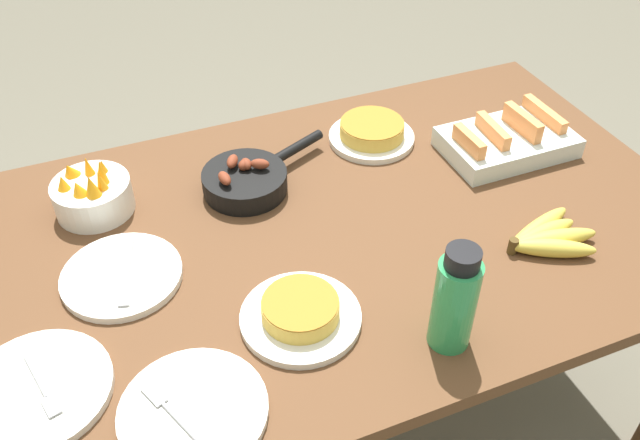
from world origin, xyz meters
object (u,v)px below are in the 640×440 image
object	(u,v)px
empty_plate_far_left	(37,390)
empty_plate_far_right	(122,276)
fruit_bowl_mango	(92,194)
water_bottle	(455,300)
frittata_plate_side	(300,313)
empty_plate_near_front	(193,411)
skillet	(247,179)
melon_tray	(507,140)
banana_bunch	(546,238)
frittata_plate_center	(372,133)

from	to	relation	value
empty_plate_far_left	empty_plate_far_right	bearing A→B (deg)	50.63
fruit_bowl_mango	empty_plate_far_left	bearing A→B (deg)	-109.59
empty_plate_far_right	water_bottle	size ratio (longest dim) A/B	1.09
fruit_bowl_mango	water_bottle	distance (m)	0.82
frittata_plate_side	empty_plate_near_front	world-z (taller)	frittata_plate_side
skillet	water_bottle	bearing A→B (deg)	-94.20
melon_tray	frittata_plate_side	distance (m)	0.75
water_bottle	banana_bunch	bearing A→B (deg)	24.32
melon_tray	empty_plate_far_right	size ratio (longest dim) A/B	1.31
empty_plate_near_front	empty_plate_far_right	xyz separation A→B (m)	(-0.05, 0.36, 0.00)
water_bottle	empty_plate_far_right	bearing A→B (deg)	143.89
melon_tray	frittata_plate_side	bearing A→B (deg)	-154.26
frittata_plate_center	water_bottle	size ratio (longest dim) A/B	0.98
frittata_plate_center	empty_plate_far_left	world-z (taller)	frittata_plate_center
empty_plate_far_left	fruit_bowl_mango	bearing A→B (deg)	70.41
melon_tray	fruit_bowl_mango	xyz separation A→B (m)	(-0.98, 0.15, 0.01)
empty_plate_far_left	fruit_bowl_mango	xyz separation A→B (m)	(0.16, 0.46, 0.04)
empty_plate_near_front	melon_tray	bearing A→B (deg)	26.09
skillet	frittata_plate_center	world-z (taller)	skillet
banana_bunch	empty_plate_far_right	bearing A→B (deg)	164.31
melon_tray	skillet	distance (m)	0.65
skillet	empty_plate_far_left	bearing A→B (deg)	-165.36
frittata_plate_center	empty_plate_near_front	size ratio (longest dim) A/B	0.87
frittata_plate_center	water_bottle	xyz separation A→B (m)	(-0.15, -0.64, 0.08)
frittata_plate_center	empty_plate_far_right	bearing A→B (deg)	-159.30
skillet	frittata_plate_center	distance (m)	0.36
frittata_plate_side	frittata_plate_center	bearing A→B (deg)	52.14
skillet	water_bottle	size ratio (longest dim) A/B	1.49
skillet	frittata_plate_side	distance (m)	0.42
skillet	water_bottle	distance (m)	0.60
melon_tray	empty_plate_near_front	world-z (taller)	melon_tray
banana_bunch	empty_plate_near_front	bearing A→B (deg)	-171.21
banana_bunch	skillet	distance (m)	0.67
frittata_plate_center	empty_plate_far_right	distance (m)	0.72
melon_tray	empty_plate_far_left	xyz separation A→B (m)	(-1.14, -0.30, -0.02)
frittata_plate_side	empty_plate_far_right	distance (m)	0.38
water_bottle	skillet	bearing A→B (deg)	109.83
empty_plate_far_right	empty_plate_near_front	bearing A→B (deg)	-81.40
skillet	empty_plate_near_front	bearing A→B (deg)	-140.24
banana_bunch	empty_plate_far_right	size ratio (longest dim) A/B	0.85
frittata_plate_side	fruit_bowl_mango	distance (m)	0.57
melon_tray	empty_plate_far_right	world-z (taller)	melon_tray
melon_tray	fruit_bowl_mango	bearing A→B (deg)	171.15
melon_tray	water_bottle	size ratio (longest dim) A/B	1.42
frittata_plate_side	water_bottle	world-z (taller)	water_bottle
fruit_bowl_mango	water_bottle	size ratio (longest dim) A/B	0.78
melon_tray	fruit_bowl_mango	size ratio (longest dim) A/B	1.83
skillet	empty_plate_near_front	size ratio (longest dim) A/B	1.32
empty_plate_near_front	empty_plate_far_right	distance (m)	0.36
melon_tray	empty_plate_near_front	xyz separation A→B (m)	(-0.91, -0.44, -0.02)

